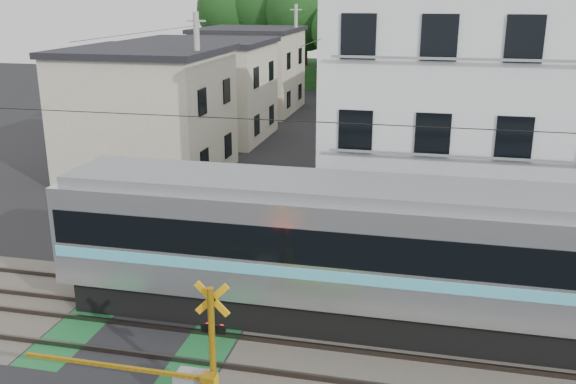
% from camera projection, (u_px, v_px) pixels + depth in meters
% --- Properties ---
extents(ground, '(120.00, 120.00, 0.00)m').
position_uv_depth(ground, '(156.00, 320.00, 18.04)').
color(ground, black).
extents(track_bed, '(120.00, 120.00, 0.14)m').
position_uv_depth(track_bed, '(156.00, 318.00, 18.03)').
color(track_bed, '#47423A').
rests_on(track_bed, ground).
extents(crossing_signal_near, '(4.74, 0.65, 3.09)m').
position_uv_depth(crossing_signal_near, '(195.00, 383.00, 13.87)').
color(crossing_signal_near, '#EEA90C').
rests_on(crossing_signal_near, ground).
extents(crossing_signal_far, '(4.74, 0.65, 3.09)m').
position_uv_depth(crossing_signal_far, '(129.00, 242.00, 21.78)').
color(crossing_signal_far, '#EEA90C').
rests_on(crossing_signal_far, ground).
extents(apartment_block, '(10.20, 8.36, 9.30)m').
position_uv_depth(apartment_block, '(469.00, 110.00, 23.67)').
color(apartment_block, white).
rests_on(apartment_block, ground).
extents(houses_row, '(22.07, 31.35, 6.80)m').
position_uv_depth(houses_row, '(324.00, 83.00, 41.14)').
color(houses_row, beige).
rests_on(houses_row, ground).
extents(tree_hill, '(40.00, 13.08, 11.75)m').
position_uv_depth(tree_hill, '(351.00, 27.00, 61.83)').
color(tree_hill, '#194316').
rests_on(tree_hill, ground).
extents(catenary, '(60.00, 5.04, 7.00)m').
position_uv_depth(catenary, '(375.00, 211.00, 15.69)').
color(catenary, '#2D2D33').
rests_on(catenary, ground).
extents(utility_poles, '(7.90, 42.00, 8.00)m').
position_uv_depth(utility_poles, '(295.00, 75.00, 38.46)').
color(utility_poles, '#A5A5A0').
rests_on(utility_poles, ground).
extents(pedestrian, '(0.70, 0.57, 1.65)m').
position_uv_depth(pedestrian, '(342.00, 101.00, 49.37)').
color(pedestrian, black).
rests_on(pedestrian, ground).
extents(weed_patches, '(10.25, 8.80, 0.40)m').
position_uv_depth(weed_patches, '(214.00, 322.00, 17.53)').
color(weed_patches, '#2D5E1E').
rests_on(weed_patches, ground).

